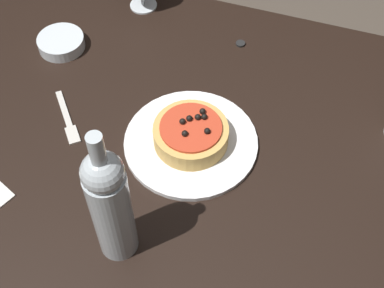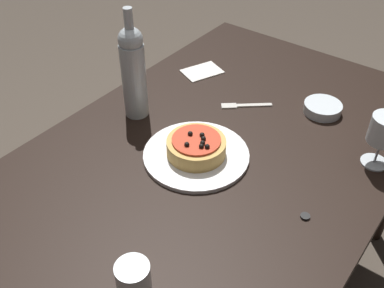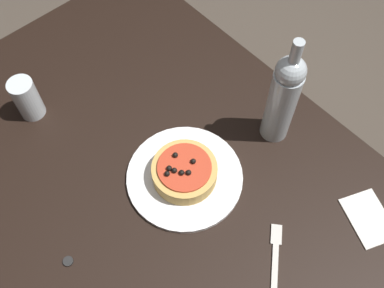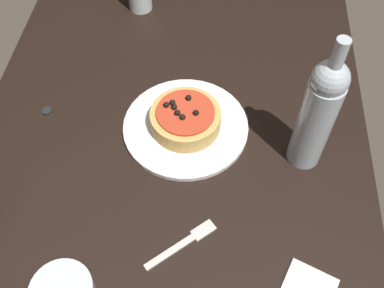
# 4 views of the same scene
# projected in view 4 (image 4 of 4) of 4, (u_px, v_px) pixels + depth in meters

# --- Properties ---
(ground_plane) EXTENTS (14.00, 14.00, 0.00)m
(ground_plane) POSITION_uv_depth(u_px,v_px,m) (179.00, 251.00, 1.66)
(ground_plane) COLOR #4C4238
(dining_table) EXTENTS (1.53, 0.93, 0.73)m
(dining_table) POSITION_uv_depth(u_px,v_px,m) (173.00, 153.00, 1.13)
(dining_table) COLOR black
(dining_table) RESTS_ON ground_plane
(dinner_plate) EXTENTS (0.30, 0.30, 0.01)m
(dinner_plate) POSITION_uv_depth(u_px,v_px,m) (186.00, 127.00, 1.07)
(dinner_plate) COLOR white
(dinner_plate) RESTS_ON dining_table
(pizza) EXTENTS (0.17, 0.17, 0.06)m
(pizza) POSITION_uv_depth(u_px,v_px,m) (185.00, 118.00, 1.05)
(pizza) COLOR tan
(pizza) RESTS_ON dinner_plate
(wine_bottle) EXTENTS (0.07, 0.07, 0.35)m
(wine_bottle) POSITION_uv_depth(u_px,v_px,m) (318.00, 113.00, 0.90)
(wine_bottle) COLOR #B2BCC1
(wine_bottle) RESTS_ON dining_table
(fork) EXTENTS (0.12, 0.14, 0.00)m
(fork) POSITION_uv_depth(u_px,v_px,m) (185.00, 242.00, 0.91)
(fork) COLOR beige
(fork) RESTS_ON dining_table
(bottle_cap) EXTENTS (0.02, 0.02, 0.01)m
(bottle_cap) POSITION_uv_depth(u_px,v_px,m) (47.00, 111.00, 1.10)
(bottle_cap) COLOR black
(bottle_cap) RESTS_ON dining_table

